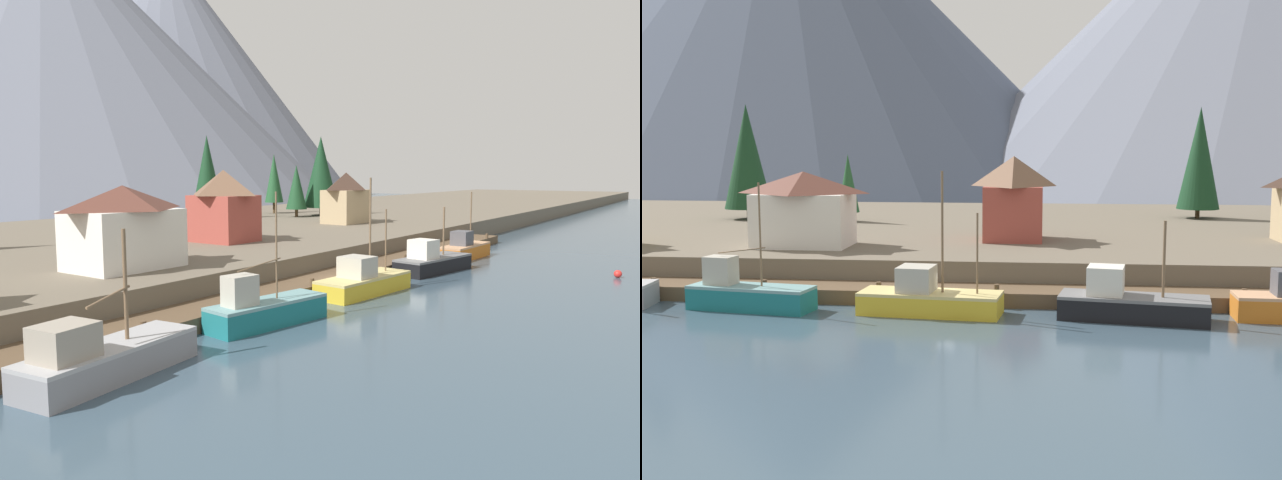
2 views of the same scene
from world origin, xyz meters
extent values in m
cube|color=#384C5B|center=(0.00, 20.00, -0.50)|extent=(400.00, 400.00, 1.00)
cube|color=brown|center=(0.00, 2.00, 0.50)|extent=(80.00, 4.00, 1.00)
cylinder|color=brown|center=(-20.00, 0.20, 0.80)|extent=(0.36, 0.36, 1.60)
cylinder|color=brown|center=(-12.00, 0.20, 0.80)|extent=(0.36, 0.36, 1.60)
cylinder|color=brown|center=(-4.00, 0.20, 0.80)|extent=(0.36, 0.36, 1.60)
cylinder|color=brown|center=(4.00, 0.20, 0.80)|extent=(0.36, 0.36, 1.60)
cylinder|color=brown|center=(12.00, 0.20, 0.80)|extent=(0.36, 0.36, 1.60)
cylinder|color=brown|center=(20.00, 0.20, 0.80)|extent=(0.36, 0.36, 1.60)
cube|color=#665B4C|center=(0.00, 32.00, 1.25)|extent=(400.00, 56.00, 2.50)
cone|color=#4C566B|center=(-93.60, 137.40, 34.09)|extent=(85.03, 85.03, 68.18)
cone|color=#4C566B|center=(-58.32, 141.99, 41.58)|extent=(168.10, 168.10, 83.15)
cone|color=slate|center=(61.00, 137.42, 40.86)|extent=(168.12, 168.12, 81.71)
cube|color=#196B70|center=(-12.07, -2.03, 0.70)|extent=(8.60, 3.79, 1.41)
cube|color=#679496|center=(-12.07, -2.03, 1.51)|extent=(8.60, 3.79, 0.20)
cube|color=#B2AD9E|center=(-14.26, -1.69, 2.54)|extent=(2.10, 1.68, 1.87)
cylinder|color=brown|center=(-11.29, -2.16, 5.01)|extent=(0.12, 0.12, 6.80)
cylinder|color=brown|center=(-12.68, -1.94, 3.94)|extent=(3.46, 0.63, 0.55)
cube|color=gold|center=(-0.11, -2.13, 0.63)|extent=(9.36, 3.94, 1.26)
cube|color=tan|center=(-0.11, -2.13, 1.36)|extent=(9.36, 3.94, 0.20)
cube|color=#B2AD9E|center=(-1.03, -2.04, 2.28)|extent=(2.44, 2.61, 1.64)
cylinder|color=brown|center=(0.68, -2.21, 5.32)|extent=(0.15, 0.15, 7.73)
cylinder|color=brown|center=(2.92, -2.43, 4.02)|extent=(0.13, 0.13, 5.14)
cube|color=black|center=(12.67, -2.45, 0.66)|extent=(9.49, 4.55, 1.32)
cube|color=slate|center=(12.67, -2.45, 1.42)|extent=(9.49, 4.55, 0.20)
cube|color=silver|center=(10.96, -2.17, 2.42)|extent=(2.53, 2.56, 1.79)
cylinder|color=brown|center=(14.40, -2.74, 3.89)|extent=(0.18, 0.18, 4.73)
cube|color=silver|center=(-12.57, 11.16, 4.68)|extent=(7.56, 5.36, 4.37)
pyramid|color=brown|center=(-12.57, 11.16, 7.76)|extent=(7.94, 5.62, 1.79)
cube|color=#9E4238|center=(4.47, 17.15, 4.88)|extent=(5.05, 5.86, 4.76)
pyramid|color=brown|center=(4.47, 17.15, 8.56)|extent=(5.30, 6.16, 2.59)
cylinder|color=#4C3823|center=(-14.04, 31.54, 3.02)|extent=(0.50, 0.50, 1.03)
cone|color=#1E4C28|center=(-14.04, 31.54, 6.68)|extent=(2.40, 2.40, 6.31)
cylinder|color=#4C3823|center=(-26.06, 33.42, 3.10)|extent=(0.50, 0.50, 1.20)
cone|color=#14381E|center=(-26.06, 33.42, 9.52)|extent=(5.25, 5.25, 11.66)
cylinder|color=#4C3823|center=(24.61, 39.36, 3.04)|extent=(0.50, 0.50, 1.08)
cone|color=#14381E|center=(24.61, 39.36, 9.33)|extent=(4.76, 4.76, 11.51)
camera|label=1|loc=(-40.95, -25.63, 9.63)|focal=33.75mm
camera|label=2|loc=(6.92, -49.97, 10.81)|focal=43.00mm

